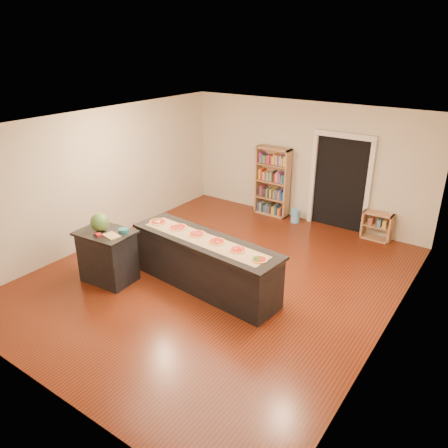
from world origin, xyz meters
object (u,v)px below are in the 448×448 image
Objects in this scene: side_counter at (108,256)px; waste_bin at (295,216)px; watermelon at (100,222)px; kitchen_island at (205,264)px; low_shelf at (377,226)px; bookshelf at (273,182)px.

waste_bin is at bearing 65.96° from side_counter.
watermelon reaches higher than side_counter.
kitchen_island is at bearing 25.11° from watermelon.
low_shelf is 1.92× the size of watermelon.
watermelon is at bearing -127.98° from low_shelf.
side_counter is 0.65m from watermelon.
side_counter is 4.59m from bookshelf.
waste_bin is (1.56, 4.39, -0.33)m from side_counter.
watermelon is (-0.10, -0.01, 0.64)m from side_counter.
kitchen_island is at bearing -116.23° from low_shelf.
side_counter is (-1.60, -0.78, 0.01)m from kitchen_island.
kitchen_island is 9.11× the size of waste_bin.
low_shelf is at bearing 3.94° from waste_bin.
bookshelf is 5.37× the size of waste_bin.
watermelon is (-3.53, -4.53, 0.81)m from low_shelf.
watermelon is (-1.65, -4.40, 0.97)m from waste_bin.
side_counter reaches higher than kitchen_island.
kitchen_island is 4.60× the size of low_shelf.
watermelon is at bearing -110.59° from waste_bin.
low_shelf is at bearing 52.02° from watermelon.
kitchen_island is 1.98m from watermelon.
watermelon is at bearing -149.54° from kitchen_island.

